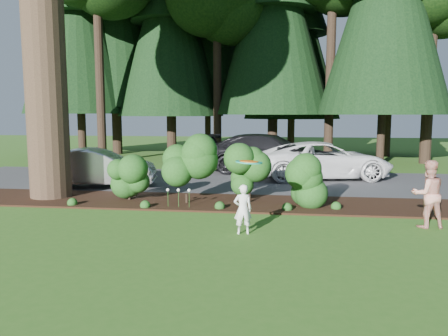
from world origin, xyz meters
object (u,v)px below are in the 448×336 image
car_silver_wagon (97,168)px  adult (428,194)px  car_white_suv (324,160)px  child (243,209)px  car_dark_suv (269,154)px  frisbee (249,162)px

car_silver_wagon → adult: adult is taller
car_white_suv → adult: size_ratio=3.39×
child → adult: size_ratio=0.70×
car_white_suv → child: size_ratio=4.84×
car_silver_wagon → car_white_suv: 8.71m
car_silver_wagon → child: 7.76m
car_dark_suv → adult: car_dark_suv is taller
child → adult: bearing=-179.5°
car_silver_wagon → child: size_ratio=3.75×
car_dark_suv → adult: (3.86, -8.62, -0.09)m
car_silver_wagon → frisbee: size_ratio=7.17×
frisbee → car_silver_wagon: bearing=136.7°
adult → car_white_suv: bearing=-86.5°
car_white_suv → car_silver_wagon: bearing=99.3°
car_dark_suv → child: size_ratio=5.32×
car_white_suv → adult: (1.67, -7.26, 0.01)m
child → frisbee: (0.14, -0.15, 1.05)m
car_silver_wagon → frisbee: 8.01m
car_dark_suv → child: 9.72m
car_white_suv → adult: bearing=-178.2°
car_silver_wagon → car_white_suv: size_ratio=0.78×
car_white_suv → child: (-2.50, -8.35, -0.22)m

